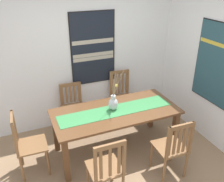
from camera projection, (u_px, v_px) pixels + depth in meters
The scene contains 12 objects.
ground_plane at pixel (123, 181), 3.55m from camera, with size 6.40×6.40×0.03m, color #8E7051.
wall_back at pixel (81, 54), 4.49m from camera, with size 6.40×0.12×2.70m, color white.
dining_table at pixel (115, 116), 3.88m from camera, with size 1.97×0.90×0.76m.
table_runner at pixel (115, 110), 3.84m from camera, with size 1.81×0.36×0.01m, color #388447.
centerpiece_vase at pixel (113, 103), 3.81m from camera, with size 0.19×0.25×0.71m.
chair_0 at pixel (27, 143), 3.50m from camera, with size 0.43×0.43×0.98m.
chair_1 at pixel (106, 169), 3.07m from camera, with size 0.42×0.42×0.98m.
chair_2 at pixel (73, 106), 4.51m from camera, with size 0.44×0.44×0.90m.
chair_3 at pixel (121, 95), 4.84m from camera, with size 0.45×0.45×0.99m.
chair_4 at pixel (173, 147), 3.43m from camera, with size 0.43×0.43×0.96m.
painting_on_back_wall at pixel (93, 49), 4.46m from camera, with size 0.84×0.05×1.33m.
painting_on_side_wall at pixel (216, 64), 3.90m from camera, with size 0.05×0.85×1.31m.
Camera 1 is at (-1.16, -2.35, 2.73)m, focal length 39.41 mm.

